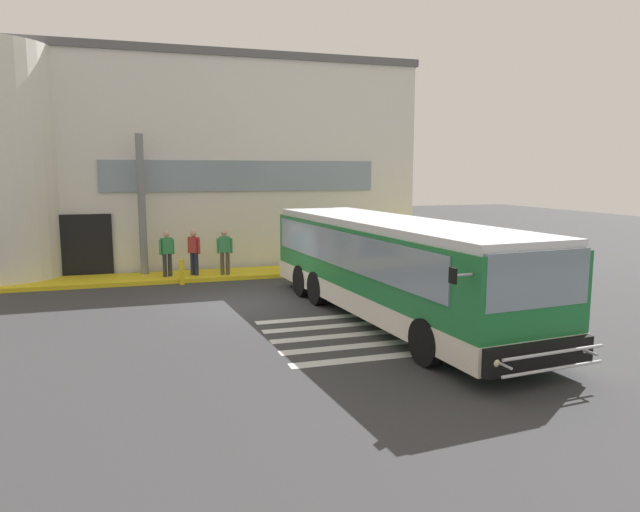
# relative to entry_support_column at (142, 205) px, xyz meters

# --- Properties ---
(ground_plane) EXTENTS (80.00, 90.00, 0.02)m
(ground_plane) POSITION_rel_entry_support_column_xyz_m (2.92, -5.40, -2.76)
(ground_plane) COLOR #353538
(ground_plane) RESTS_ON ground
(bay_paint_stripes) EXTENTS (4.40, 3.96, 0.01)m
(bay_paint_stripes) POSITION_rel_entry_support_column_xyz_m (4.92, -9.60, -2.74)
(bay_paint_stripes) COLOR silver
(bay_paint_stripes) RESTS_ON ground
(terminal_building) EXTENTS (18.67, 13.80, 8.66)m
(terminal_building) POSITION_rel_entry_support_column_xyz_m (2.25, 6.13, 1.57)
(terminal_building) COLOR silver
(terminal_building) RESTS_ON ground
(boarding_curb) EXTENTS (20.87, 2.00, 0.15)m
(boarding_curb) POSITION_rel_entry_support_column_xyz_m (2.92, -0.60, -2.67)
(boarding_curb) COLOR yellow
(boarding_curb) RESTS_ON ground
(entry_support_column) EXTENTS (0.28, 0.28, 5.19)m
(entry_support_column) POSITION_rel_entry_support_column_xyz_m (0.00, 0.00, 0.00)
(entry_support_column) COLOR slate
(entry_support_column) RESTS_ON boarding_curb
(bus_main_foreground) EXTENTS (3.54, 11.66, 2.70)m
(bus_main_foreground) POSITION_rel_entry_support_column_xyz_m (6.28, -8.41, -1.41)
(bus_main_foreground) COLOR #1E7238
(bus_main_foreground) RESTS_ON ground
(passenger_near_column) EXTENTS (0.55, 0.35, 1.68)m
(passenger_near_column) POSITION_rel_entry_support_column_xyz_m (0.80, -0.86, -1.67)
(passenger_near_column) COLOR #2D2D33
(passenger_near_column) RESTS_ON boarding_curb
(passenger_by_doorway) EXTENTS (0.42, 0.47, 1.68)m
(passenger_by_doorway) POSITION_rel_entry_support_column_xyz_m (1.77, -0.86, -1.67)
(passenger_by_doorway) COLOR #1E2338
(passenger_by_doorway) RESTS_ON boarding_curb
(passenger_at_curb_edge) EXTENTS (0.59, 0.24, 1.68)m
(passenger_at_curb_edge) POSITION_rel_entry_support_column_xyz_m (2.87, -1.11, -1.67)
(passenger_at_curb_edge) COLOR #4C4233
(passenger_at_curb_edge) RESTS_ON boarding_curb
(safety_bollard_yellow) EXTENTS (0.18, 0.18, 0.90)m
(safety_bollard_yellow) POSITION_rel_entry_support_column_xyz_m (1.25, -1.80, -2.30)
(safety_bollard_yellow) COLOR yellow
(safety_bollard_yellow) RESTS_ON ground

